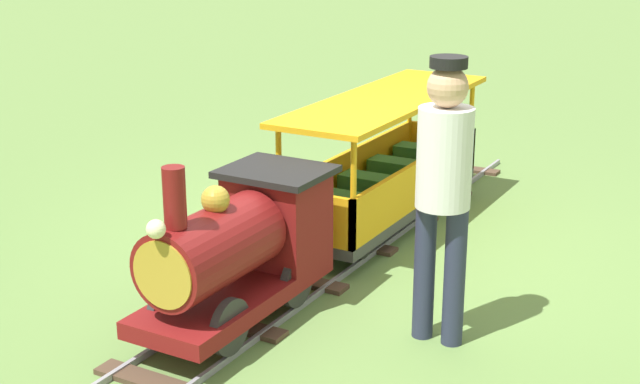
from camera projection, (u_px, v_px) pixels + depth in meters
The scene contains 5 objects.
ground_plane at pixel (344, 252), 6.35m from camera, with size 60.00×60.00×0.00m, color #608442.
track at pixel (328, 261), 6.14m from camera, with size 0.66×6.05×0.04m.
locomotive at pixel (241, 245), 5.13m from camera, with size 0.62×1.44×1.06m.
passenger_car at pixel (385, 173), 6.77m from camera, with size 0.72×2.35×0.97m.
conductor_person at pixel (444, 179), 4.77m from camera, with size 0.30×0.30×1.62m.
Camera 1 is at (-2.76, 5.23, 2.35)m, focal length 49.75 mm.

